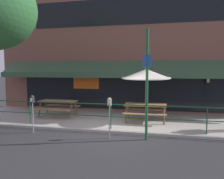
{
  "coord_description": "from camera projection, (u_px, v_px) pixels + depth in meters",
  "views": [
    {
      "loc": [
        1.78,
        -7.74,
        2.35
      ],
      "look_at": [
        -0.24,
        1.6,
        1.5
      ],
      "focal_mm": 35.0,
      "sensor_mm": 36.0,
      "label": 1
    }
  ],
  "objects": [
    {
      "name": "ground_plane",
      "position": [
        109.0,
        133.0,
        8.12
      ],
      "size": [
        120.0,
        120.0,
        0.0
      ],
      "primitive_type": "plane",
      "color": "#2D2D30"
    },
    {
      "name": "patio_deck",
      "position": [
        119.0,
        120.0,
        10.06
      ],
      "size": [
        15.0,
        4.0,
        0.1
      ],
      "primitive_type": "cube",
      "color": "#ADA89E",
      "rests_on": "ground"
    },
    {
      "name": "restaurant_building",
      "position": [
        126.0,
        42.0,
        11.89
      ],
      "size": [
        15.0,
        1.6,
        7.77
      ],
      "color": "brown",
      "rests_on": "ground"
    },
    {
      "name": "patio_railing",
      "position": [
        111.0,
        111.0,
        8.34
      ],
      "size": [
        13.84,
        0.04,
        0.97
      ],
      "color": "#194723",
      "rests_on": "patio_deck"
    },
    {
      "name": "picnic_table_left",
      "position": [
        58.0,
        104.0,
        10.62
      ],
      "size": [
        1.8,
        1.42,
        0.76
      ],
      "color": "#997047",
      "rests_on": "patio_deck"
    },
    {
      "name": "picnic_table_centre",
      "position": [
        145.0,
        108.0,
        9.52
      ],
      "size": [
        1.8,
        1.42,
        0.76
      ],
      "color": "#997047",
      "rests_on": "patio_deck"
    },
    {
      "name": "patio_umbrella_centre",
      "position": [
        146.0,
        74.0,
        9.57
      ],
      "size": [
        2.14,
        2.14,
        2.38
      ],
      "color": "#B7B2A8",
      "rests_on": "patio_deck"
    },
    {
      "name": "parking_meter_near",
      "position": [
        32.0,
        103.0,
        8.12
      ],
      "size": [
        0.15,
        0.16,
        1.42
      ],
      "color": "gray",
      "rests_on": "ground"
    },
    {
      "name": "parking_meter_far",
      "position": [
        109.0,
        106.0,
        7.43
      ],
      "size": [
        0.15,
        0.16,
        1.42
      ],
      "color": "gray",
      "rests_on": "ground"
    },
    {
      "name": "street_sign_pole",
      "position": [
        147.0,
        84.0,
        7.22
      ],
      "size": [
        0.28,
        0.09,
        3.69
      ],
      "color": "#1E6033",
      "rests_on": "ground"
    }
  ]
}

